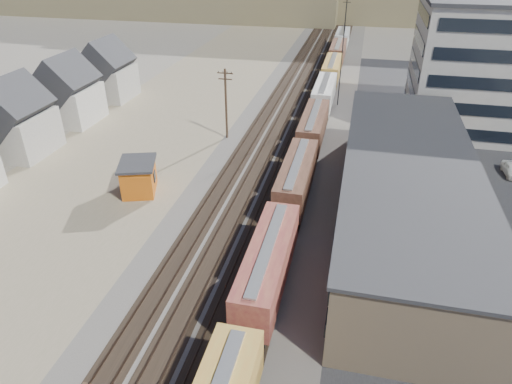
% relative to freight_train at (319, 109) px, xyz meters
% --- Properties ---
extents(ballast_bed, '(18.00, 200.00, 0.06)m').
position_rel_freight_train_xyz_m(ballast_bed, '(-3.80, 0.40, -2.76)').
color(ballast_bed, '#4C4742').
rests_on(ballast_bed, ground).
extents(dirt_yard, '(24.00, 180.00, 0.03)m').
position_rel_freight_train_xyz_m(dirt_yard, '(-23.80, -9.60, -2.78)').
color(dirt_yard, '#797053').
rests_on(dirt_yard, ground).
extents(asphalt_lot, '(26.00, 120.00, 0.04)m').
position_rel_freight_train_xyz_m(asphalt_lot, '(18.20, -14.60, -2.77)').
color(asphalt_lot, '#232326').
rests_on(asphalt_lot, ground).
extents(rail_tracks, '(11.40, 200.00, 0.24)m').
position_rel_freight_train_xyz_m(rail_tracks, '(-4.35, 0.40, -2.68)').
color(rail_tracks, black).
rests_on(rail_tracks, ground).
extents(freight_train, '(3.00, 119.74, 4.46)m').
position_rel_freight_train_xyz_m(freight_train, '(0.00, 0.00, 0.00)').
color(freight_train, black).
rests_on(freight_train, ground).
extents(warehouse, '(12.40, 40.40, 7.25)m').
position_rel_freight_train_xyz_m(warehouse, '(11.18, -24.60, 0.86)').
color(warehouse, tan).
rests_on(warehouse, ground).
extents(office_tower, '(22.60, 18.60, 18.45)m').
position_rel_freight_train_xyz_m(office_tower, '(24.15, 5.35, 6.47)').
color(office_tower, '#9E998E').
rests_on(office_tower, ground).
extents(utility_pole_north, '(2.20, 0.32, 10.00)m').
position_rel_freight_train_xyz_m(utility_pole_north, '(-12.30, -7.60, 2.50)').
color(utility_pole_north, '#382619').
rests_on(utility_pole_north, ground).
extents(radio_mast, '(1.20, 0.16, 18.00)m').
position_rel_freight_train_xyz_m(radio_mast, '(2.20, 10.40, 6.33)').
color(radio_mast, black).
rests_on(radio_mast, ground).
extents(maintenance_shed, '(5.31, 6.03, 3.70)m').
position_rel_freight_train_xyz_m(maintenance_shed, '(-17.64, -24.87, -0.90)').
color(maintenance_shed, '#C05912').
rests_on(maintenance_shed, ground).
extents(parked_car_blue, '(5.96, 6.59, 1.70)m').
position_rel_freight_train_xyz_m(parked_car_blue, '(23.95, 7.91, -1.94)').
color(parked_car_blue, navy).
rests_on(parked_car_blue, ground).
extents(parked_car_far, '(1.90, 4.31, 1.44)m').
position_rel_freight_train_xyz_m(parked_car_far, '(24.80, -10.96, -2.07)').
color(parked_car_far, white).
rests_on(parked_car_far, ground).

